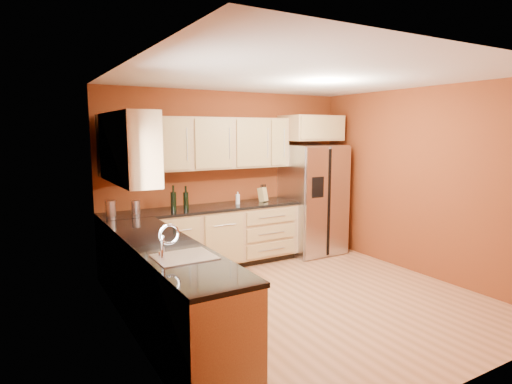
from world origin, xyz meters
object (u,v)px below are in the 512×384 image
(refrigerator, at_px, (312,199))
(knife_block, at_px, (263,194))
(wine_bottle_a, at_px, (186,198))
(canister_left, at_px, (136,207))
(soap_dispenser, at_px, (238,198))

(refrigerator, bearing_deg, knife_block, 175.02)
(refrigerator, bearing_deg, wine_bottle_a, 178.51)
(refrigerator, relative_size, knife_block, 8.13)
(refrigerator, bearing_deg, canister_left, 178.63)
(wine_bottle_a, relative_size, knife_block, 1.49)
(refrigerator, distance_m, soap_dispenser, 1.37)
(knife_block, xyz_separation_m, soap_dispenser, (-0.45, -0.02, -0.02))
(refrigerator, relative_size, wine_bottle_a, 5.46)
(canister_left, distance_m, wine_bottle_a, 0.70)
(soap_dispenser, bearing_deg, canister_left, 179.52)
(refrigerator, xyz_separation_m, wine_bottle_a, (-2.18, 0.06, 0.19))
(canister_left, relative_size, wine_bottle_a, 0.55)
(canister_left, height_order, knife_block, knife_block)
(refrigerator, xyz_separation_m, soap_dispenser, (-1.36, 0.06, 0.12))
(canister_left, relative_size, knife_block, 0.81)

